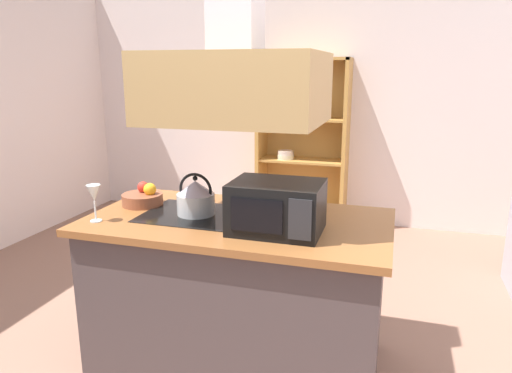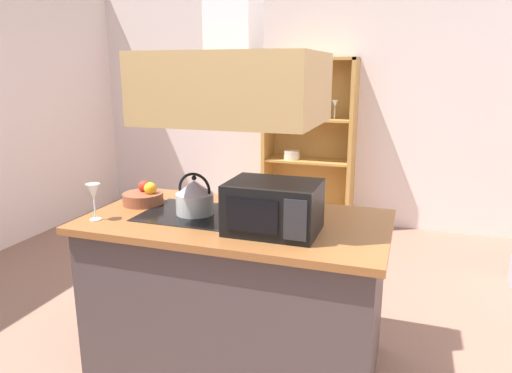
{
  "view_description": "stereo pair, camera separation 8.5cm",
  "coord_description": "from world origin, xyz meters",
  "px_view_note": "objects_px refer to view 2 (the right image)",
  "views": [
    {
      "loc": [
        0.69,
        -2.28,
        1.71
      ],
      "look_at": [
        -0.13,
        0.42,
        1.0
      ],
      "focal_mm": 32.84,
      "sensor_mm": 36.0,
      "label": 1
    },
    {
      "loc": [
        0.77,
        -2.26,
        1.71
      ],
      "look_at": [
        -0.13,
        0.42,
        1.0
      ],
      "focal_mm": 32.84,
      "sensor_mm": 36.0,
      "label": 2
    }
  ],
  "objects_px": {
    "dish_cabinet": "(309,153)",
    "wine_glass_on_counter": "(93,193)",
    "kettle": "(195,197)",
    "microwave": "(273,207)",
    "cutting_board": "(290,207)",
    "fruit_bowl": "(144,197)"
  },
  "relations": [
    {
      "from": "microwave",
      "to": "cutting_board",
      "type": "bearing_deg",
      "value": 92.88
    },
    {
      "from": "kettle",
      "to": "microwave",
      "type": "height_order",
      "value": "microwave"
    },
    {
      "from": "dish_cabinet",
      "to": "kettle",
      "type": "xyz_separation_m",
      "value": [
        -0.08,
        -2.71,
        0.19
      ]
    },
    {
      "from": "kettle",
      "to": "fruit_bowl",
      "type": "relative_size",
      "value": 0.97
    },
    {
      "from": "wine_glass_on_counter",
      "to": "cutting_board",
      "type": "bearing_deg",
      "value": 29.79
    },
    {
      "from": "kettle",
      "to": "microwave",
      "type": "xyz_separation_m",
      "value": [
        0.51,
        -0.14,
        0.03
      ]
    },
    {
      "from": "microwave",
      "to": "fruit_bowl",
      "type": "height_order",
      "value": "microwave"
    },
    {
      "from": "microwave",
      "to": "wine_glass_on_counter",
      "type": "relative_size",
      "value": 2.23
    },
    {
      "from": "kettle",
      "to": "cutting_board",
      "type": "bearing_deg",
      "value": 29.36
    },
    {
      "from": "dish_cabinet",
      "to": "fruit_bowl",
      "type": "bearing_deg",
      "value": -100.15
    },
    {
      "from": "cutting_board",
      "to": "fruit_bowl",
      "type": "height_order",
      "value": "fruit_bowl"
    },
    {
      "from": "dish_cabinet",
      "to": "microwave",
      "type": "xyz_separation_m",
      "value": [
        0.43,
        -2.85,
        0.22
      ]
    },
    {
      "from": "dish_cabinet",
      "to": "kettle",
      "type": "bearing_deg",
      "value": -91.65
    },
    {
      "from": "wine_glass_on_counter",
      "to": "fruit_bowl",
      "type": "xyz_separation_m",
      "value": [
        0.08,
        0.36,
        -0.11
      ]
    },
    {
      "from": "dish_cabinet",
      "to": "kettle",
      "type": "height_order",
      "value": "dish_cabinet"
    },
    {
      "from": "dish_cabinet",
      "to": "wine_glass_on_counter",
      "type": "distance_m",
      "value": 3.05
    },
    {
      "from": "cutting_board",
      "to": "wine_glass_on_counter",
      "type": "relative_size",
      "value": 1.65
    },
    {
      "from": "kettle",
      "to": "fruit_bowl",
      "type": "bearing_deg",
      "value": 167.25
    },
    {
      "from": "dish_cabinet",
      "to": "wine_glass_on_counter",
      "type": "xyz_separation_m",
      "value": [
        -0.55,
        -2.99,
        0.24
      ]
    },
    {
      "from": "dish_cabinet",
      "to": "microwave",
      "type": "bearing_deg",
      "value": -81.35
    },
    {
      "from": "cutting_board",
      "to": "microwave",
      "type": "relative_size",
      "value": 0.74
    },
    {
      "from": "cutting_board",
      "to": "wine_glass_on_counter",
      "type": "xyz_separation_m",
      "value": [
        -0.96,
        -0.55,
        0.14
      ]
    }
  ]
}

